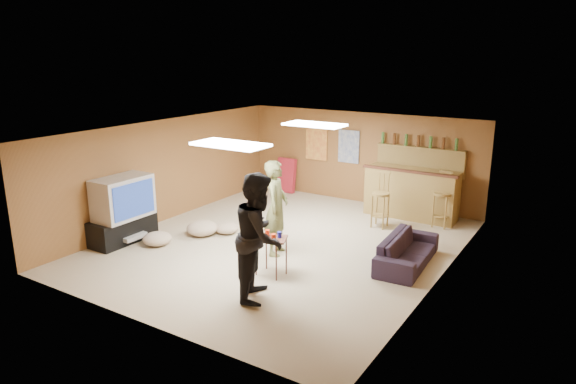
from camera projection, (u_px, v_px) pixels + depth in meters
The scene contains 32 objects.
ground at pixel (282, 244), 9.86m from camera, with size 7.00×7.00×0.00m, color tan.
ceiling at pixel (282, 131), 9.28m from camera, with size 6.00×7.00×0.02m, color silver.
wall_back at pixel (360, 158), 12.43m from camera, with size 6.00×0.02×2.20m, color brown.
wall_front at pixel (138, 248), 6.71m from camera, with size 6.00×0.02×2.20m, color brown.
wall_left at pixel (166, 170), 11.11m from camera, with size 0.02×7.00×2.20m, color brown.
wall_right at pixel (443, 216), 8.03m from camera, with size 0.02×7.00×2.20m, color brown.
tv_stand at pixel (123, 229), 9.97m from camera, with size 0.55×1.30×0.50m, color black.
dvd_box at pixel (131, 236), 9.88m from camera, with size 0.35×0.50×0.08m, color #B2B2B7.
tv_body at pixel (123, 197), 9.76m from camera, with size 0.60×1.10×0.80m, color #B2B2B7.
tv_screen at pixel (134, 200), 9.60m from camera, with size 0.02×0.95×0.65m, color navy.
bar_counter at pixel (411, 193), 11.35m from camera, with size 2.00×0.60×1.10m, color olive.
bar_lip at pixel (409, 171), 11.00m from camera, with size 2.10×0.12×0.05m, color #421F15.
bar_shelf at pixel (421, 148), 11.47m from camera, with size 2.00×0.18×0.05m, color olive.
bar_backing at pixel (420, 161), 11.57m from camera, with size 2.00×0.14×0.60m, color olive.
poster_left at pixel (316, 143), 12.94m from camera, with size 0.60×0.03×0.85m, color #BF3F26.
poster_right at pixel (349, 147), 12.48m from camera, with size 0.55×0.03×0.80m, color #334C99.
folding_chair_stack at pixel (286, 175), 13.46m from camera, with size 0.50×0.14×0.90m, color #A91F2F.
ceiling_panel_front at pixel (231, 144), 8.06m from camera, with size 1.20×0.60×0.04m, color white.
ceiling_panel_back at pixel (315, 125), 10.27m from camera, with size 1.20×0.60×0.04m, color white.
person_olive at pixel (276, 208), 9.21m from camera, with size 0.63×0.42×1.74m, color #61673B.
person_black at pixel (259, 236), 7.54m from camera, with size 0.93×0.73×1.92m, color black.
sofa at pixel (407, 251), 8.86m from camera, with size 1.76×0.69×0.51m, color black.
tray_table at pixel (271, 256), 8.45m from camera, with size 0.50×0.40×0.65m, color #421F15.
cup_red_near at pixel (267, 233), 8.43m from camera, with size 0.08×0.08×0.11m, color red.
cup_red_far at pixel (274, 237), 8.22m from camera, with size 0.08×0.08×0.11m, color red.
cup_blue at pixel (279, 235), 8.36m from camera, with size 0.07×0.07×0.10m, color #171DA0.
bar_stool_left at pixel (381, 196), 10.68m from camera, with size 0.42×0.42×1.34m, color olive, non-canonical shape.
bar_stool_right at pixel (442, 196), 10.69m from camera, with size 0.42×0.42×1.34m, color olive, non-canonical shape.
cushion_near_tv at pixel (202, 228), 10.34m from camera, with size 0.63×0.63×0.28m, color tan.
cushion_mid at pixel (227, 228), 10.45m from camera, with size 0.48×0.48×0.22m, color tan.
cushion_far at pixel (157, 239), 9.81m from camera, with size 0.55×0.55×0.25m, color tan.
bottle_row at pixel (418, 141), 11.44m from camera, with size 1.76×0.08×0.26m, color #3F7233, non-canonical shape.
Camera 1 is at (5.01, -7.77, 3.57)m, focal length 32.00 mm.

